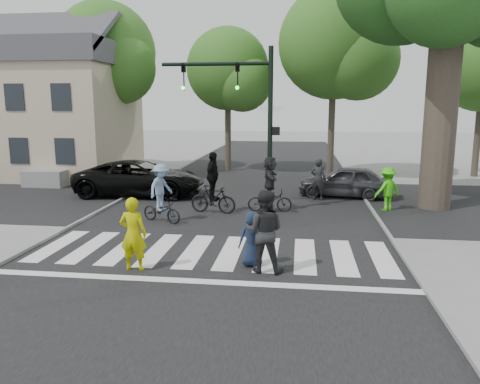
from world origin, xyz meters
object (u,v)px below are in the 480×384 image
object	(u,v)px
traffic_signal	(247,106)
car_grey	(345,181)
cyclist_mid	(213,188)
pedestrian_child	(252,239)
cyclist_left	(161,197)
pedestrian_adult	(264,231)
cyclist_right	(270,187)
car_suv	(140,178)
pedestrian_woman	(133,234)

from	to	relation	value
traffic_signal	car_grey	distance (m)	5.97
cyclist_mid	pedestrian_child	bearing A→B (deg)	-70.03
pedestrian_child	cyclist_left	bearing A→B (deg)	-68.45
cyclist_mid	pedestrian_adult	bearing A→B (deg)	-68.43
cyclist_left	cyclist_right	xyz separation A→B (m)	(3.54, 2.08, 0.06)
cyclist_right	car_suv	bearing A→B (deg)	157.53
pedestrian_child	cyclist_left	size ratio (longest dim) A/B	0.69
pedestrian_child	car_suv	world-z (taller)	car_suv
pedestrian_woman	cyclist_right	bearing A→B (deg)	-112.04
pedestrian_child	cyclist_mid	distance (m)	5.91
traffic_signal	car_suv	size ratio (longest dim) A/B	1.08
pedestrian_adult	traffic_signal	bearing A→B (deg)	-74.89
pedestrian_woman	cyclist_left	bearing A→B (deg)	-80.52
traffic_signal	cyclist_mid	xyz separation A→B (m)	(-1.19, -0.63, -2.97)
traffic_signal	pedestrian_child	world-z (taller)	traffic_signal
pedestrian_child	car_grey	distance (m)	9.83
car_grey	cyclist_left	bearing A→B (deg)	-40.40
pedestrian_adult	cyclist_right	xyz separation A→B (m)	(-0.28, 6.41, -0.08)
car_suv	car_grey	bearing A→B (deg)	-86.25
traffic_signal	pedestrian_child	distance (m)	7.01
cyclist_mid	car_grey	size ratio (longest dim) A/B	0.57
cyclist_mid	car_suv	size ratio (longest dim) A/B	0.41
cyclist_left	car_grey	xyz separation A→B (m)	(6.59, 5.36, -0.19)
traffic_signal	car_suv	xyz separation A→B (m)	(-4.99, 2.30, -3.13)
car_suv	cyclist_left	bearing A→B (deg)	-154.51
pedestrian_child	cyclist_left	distance (m)	5.29
pedestrian_adult	car_grey	size ratio (longest dim) A/B	0.50
pedestrian_woman	pedestrian_adult	world-z (taller)	pedestrian_adult
car_grey	pedestrian_woman	bearing A→B (deg)	-20.02
pedestrian_woman	cyclist_mid	xyz separation A→B (m)	(0.78, 6.22, 0.03)
pedestrian_woman	cyclist_right	xyz separation A→B (m)	(2.84, 6.72, 0.02)
pedestrian_child	car_grey	bearing A→B (deg)	-128.16
pedestrian_adult	cyclist_right	distance (m)	6.42
pedestrian_adult	cyclist_left	xyz separation A→B (m)	(-3.82, 4.33, -0.14)
traffic_signal	car_suv	distance (m)	6.32
car_suv	pedestrian_adult	bearing A→B (deg)	-146.94
pedestrian_adult	car_grey	distance (m)	10.08
cyclist_left	cyclist_right	bearing A→B (deg)	30.45
cyclist_left	pedestrian_adult	bearing A→B (deg)	-48.58
pedestrian_woman	car_grey	bearing A→B (deg)	-119.61
cyclist_mid	car_suv	distance (m)	4.80
cyclist_right	car_grey	bearing A→B (deg)	47.12
pedestrian_woman	pedestrian_adult	bearing A→B (deg)	-173.49
cyclist_right	car_grey	distance (m)	4.48
pedestrian_woman	pedestrian_child	distance (m)	2.88
cyclist_left	car_suv	distance (m)	5.07
pedestrian_child	pedestrian_adult	bearing A→B (deg)	111.76
cyclist_left	cyclist_mid	distance (m)	2.17
cyclist_mid	pedestrian_woman	bearing A→B (deg)	-97.15
traffic_signal	car_suv	bearing A→B (deg)	155.25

